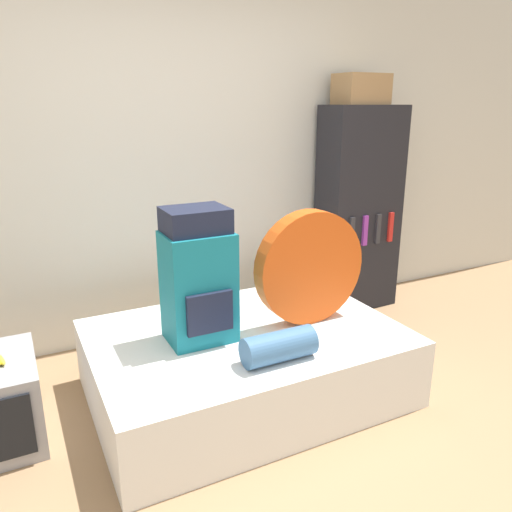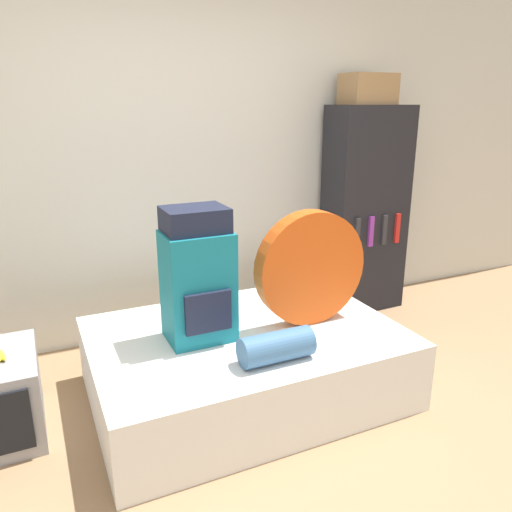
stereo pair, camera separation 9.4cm
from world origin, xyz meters
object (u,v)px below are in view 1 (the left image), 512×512
Objects in this scene: backpack at (198,278)px; tent_bag at (309,267)px; sleeping_roll at (279,346)px; bookshelf at (358,210)px; cardboard_box at (361,89)px.

tent_bag is at bearing -5.96° from backpack.
sleeping_roll is (-0.40, -0.35, -0.26)m from tent_bag.
tent_bag is 1.77× the size of sleeping_roll.
sleeping_roll is at bearing -139.65° from bookshelf.
tent_bag is 1.77× the size of cardboard_box.
bookshelf is 4.31× the size of cardboard_box.
backpack is 0.45× the size of bookshelf.
cardboard_box reaches higher than backpack.
sleeping_roll is at bearing -138.69° from cardboard_box.
backpack is at bearing 122.46° from sleeping_roll.
bookshelf is at bearing -8.18° from cardboard_box.
sleeping_roll is 1.00× the size of cardboard_box.
backpack is 1.89m from bookshelf.
tent_bag is 1.36m from bookshelf.
backpack is 0.68m from tent_bag.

